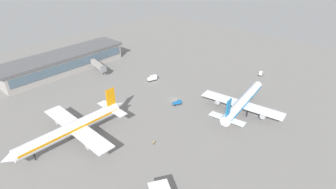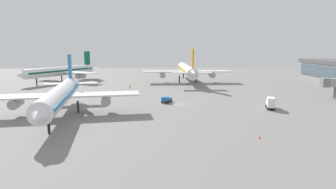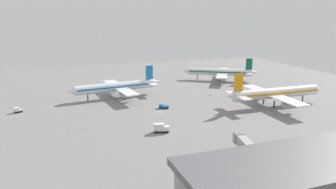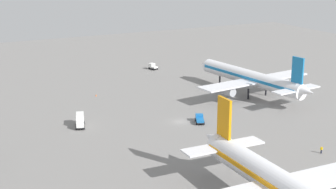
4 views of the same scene
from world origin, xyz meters
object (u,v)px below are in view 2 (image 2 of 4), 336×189
Objects in this scene: airplane_distant at (62,71)px; catering_truck at (271,103)px; ground_crew_worker at (130,87)px; safety_cone_near_gate at (259,137)px; airplane_at_gate at (61,95)px; pushback_tractor at (166,99)px; airplane_taxiing at (187,70)px.

airplane_distant is 7.22× the size of catering_truck.
catering_truck is at bearing 63.30° from ground_crew_worker.
airplane_at_gate is at bearing 64.12° from safety_cone_near_gate.
pushback_tractor is 2.87× the size of ground_crew_worker.
airplane_distant is (5.36, 60.99, -0.58)m from airplane_taxiing.
pushback_tractor is at bearing 166.37° from airplane_taxiing.
pushback_tractor is (-50.07, 13.14, -4.92)m from airplane_taxiing.
airplane_at_gate is 0.93× the size of airplane_taxiing.
airplane_at_gate is 31.80m from pushback_tractor.
ground_crew_worker is (41.39, 41.89, -0.85)m from catering_truck.
airplane_at_gate reaches higher than airplane_distant.
airplane_at_gate reaches higher than catering_truck.
airplane_taxiing is 88.66× the size of safety_cone_near_gate.
airplane_taxiing is at bearing 141.27° from airplane_at_gate.
airplane_at_gate reaches higher than ground_crew_worker.
airplane_distant is at bearing -113.97° from pushback_tractor.
pushback_tractor is 39.48m from safety_cone_near_gate.
ground_crew_worker is (30.40, 13.23, -0.12)m from pushback_tractor.
airplane_taxiing is 63.15m from catering_truck.
pushback_tractor is 7.98× the size of safety_cone_near_gate.
ground_crew_worker is (45.81, -14.22, -4.61)m from airplane_at_gate.
safety_cone_near_gate is at bearing 48.44° from pushback_tractor.
safety_cone_near_gate is at bearing 66.57° from airplane_distant.
airplane_at_gate is 1.16× the size of airplane_distant.
airplane_at_gate is at bearing 149.28° from airplane_taxiing.
airplane_at_gate reaches higher than safety_cone_near_gate.
ground_crew_worker is (-19.68, 26.37, -5.04)m from airplane_taxiing.
airplane_taxiing is at bearing 116.89° from airplane_distant.
catering_truck is at bearing 80.94° from airplane_distant.
catering_truck is 9.85× the size of safety_cone_near_gate.
pushback_tractor is (11.00, 28.66, -0.73)m from catering_truck.
airplane_at_gate is at bearing -35.46° from pushback_tractor.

